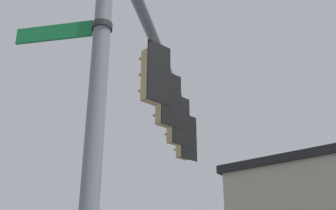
# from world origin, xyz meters

# --- Properties ---
(signal_pole) EXTENTS (0.21, 0.21, 7.12)m
(signal_pole) POSITION_xyz_m (0.00, 0.00, 3.56)
(signal_pole) COLOR slate
(signal_pole) RESTS_ON ground
(mast_arm) EXTENTS (5.67, 4.45, 0.21)m
(mast_arm) POSITION_xyz_m (2.77, 2.14, 6.58)
(mast_arm) COLOR slate
(traffic_light_nearest_pole) EXTENTS (0.54, 0.49, 1.31)m
(traffic_light_nearest_pole) POSITION_xyz_m (2.15, 1.69, 5.77)
(traffic_light_nearest_pole) COLOR black
(traffic_light_mid_inner) EXTENTS (0.54, 0.49, 1.31)m
(traffic_light_mid_inner) POSITION_xyz_m (3.12, 2.43, 5.77)
(traffic_light_mid_inner) COLOR black
(traffic_light_mid_outer) EXTENTS (0.54, 0.49, 1.31)m
(traffic_light_mid_outer) POSITION_xyz_m (4.08, 3.17, 5.77)
(traffic_light_mid_outer) COLOR black
(traffic_light_arm_end) EXTENTS (0.54, 0.49, 1.31)m
(traffic_light_arm_end) POSITION_xyz_m (5.04, 3.92, 5.77)
(traffic_light_arm_end) COLOR black
(street_name_sign) EXTENTS (0.84, 1.04, 0.22)m
(street_name_sign) POSITION_xyz_m (-0.23, 0.29, 5.04)
(street_name_sign) COLOR #147238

